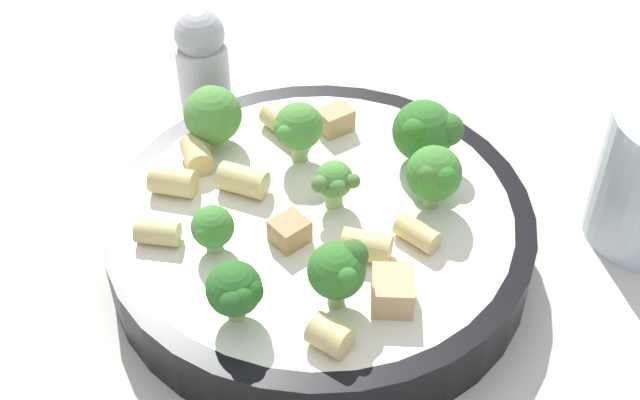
% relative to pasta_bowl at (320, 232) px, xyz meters
% --- Properties ---
extents(ground_plane, '(2.00, 2.00, 0.00)m').
position_rel_pasta_bowl_xyz_m(ground_plane, '(0.00, 0.00, -0.02)').
color(ground_plane, beige).
extents(pasta_bowl, '(0.25, 0.25, 0.04)m').
position_rel_pasta_bowl_xyz_m(pasta_bowl, '(0.00, 0.00, 0.00)').
color(pasta_bowl, black).
rests_on(pasta_bowl, ground_plane).
extents(broccoli_floret_0, '(0.02, 0.02, 0.03)m').
position_rel_pasta_bowl_xyz_m(broccoli_floret_0, '(0.01, -0.00, 0.03)').
color(broccoli_floret_0, '#9EC175').
rests_on(broccoli_floret_0, pasta_bowl).
extents(broccoli_floret_1, '(0.03, 0.03, 0.04)m').
position_rel_pasta_bowl_xyz_m(broccoli_floret_1, '(0.02, 0.04, 0.04)').
color(broccoli_floret_1, '#9EC175').
rests_on(broccoli_floret_1, pasta_bowl).
extents(broccoli_floret_2, '(0.04, 0.04, 0.04)m').
position_rel_pasta_bowl_xyz_m(broccoli_floret_2, '(-0.00, 0.09, 0.04)').
color(broccoli_floret_2, '#9EC175').
rests_on(broccoli_floret_2, pasta_bowl).
extents(broccoli_floret_3, '(0.02, 0.02, 0.03)m').
position_rel_pasta_bowl_xyz_m(broccoli_floret_3, '(-0.06, 0.02, 0.03)').
color(broccoli_floret_3, '#9EC175').
rests_on(broccoli_floret_3, pasta_bowl).
extents(broccoli_floret_4, '(0.03, 0.03, 0.04)m').
position_rel_pasta_bowl_xyz_m(broccoli_floret_4, '(0.05, -0.04, 0.04)').
color(broccoli_floret_4, '#93B766').
rests_on(broccoli_floret_4, pasta_bowl).
extents(broccoli_floret_5, '(0.03, 0.03, 0.04)m').
position_rel_pasta_bowl_xyz_m(broccoli_floret_5, '(-0.04, -0.06, 0.04)').
color(broccoli_floret_5, '#93B766').
rests_on(broccoli_floret_5, pasta_bowl).
extents(broccoli_floret_6, '(0.04, 0.04, 0.04)m').
position_rel_pasta_bowl_xyz_m(broccoli_floret_6, '(0.08, -0.01, 0.04)').
color(broccoli_floret_6, '#9EC175').
rests_on(broccoli_floret_6, pasta_bowl).
extents(broccoli_floret_7, '(0.03, 0.03, 0.04)m').
position_rel_pasta_bowl_xyz_m(broccoli_floret_7, '(-0.08, -0.03, 0.04)').
color(broccoli_floret_7, '#93B766').
rests_on(broccoli_floret_7, pasta_bowl).
extents(rigatoni_0, '(0.03, 0.03, 0.02)m').
position_rel_pasta_bowl_xyz_m(rigatoni_0, '(-0.01, -0.04, 0.02)').
color(rigatoni_0, '#E0C67F').
rests_on(rigatoni_0, pasta_bowl).
extents(rigatoni_1, '(0.02, 0.02, 0.02)m').
position_rel_pasta_bowl_xyz_m(rigatoni_1, '(-0.06, -0.07, 0.02)').
color(rigatoni_1, '#E0C67F').
rests_on(rigatoni_1, pasta_bowl).
extents(rigatoni_2, '(0.03, 0.03, 0.02)m').
position_rel_pasta_bowl_xyz_m(rigatoni_2, '(-0.05, 0.07, 0.02)').
color(rigatoni_2, '#E0C67F').
rests_on(rigatoni_2, pasta_bowl).
extents(rigatoni_3, '(0.03, 0.03, 0.01)m').
position_rel_pasta_bowl_xyz_m(rigatoni_3, '(-0.08, 0.04, 0.02)').
color(rigatoni_3, '#E0C67F').
rests_on(rigatoni_3, pasta_bowl).
extents(rigatoni_4, '(0.02, 0.03, 0.01)m').
position_rel_pasta_bowl_xyz_m(rigatoni_4, '(0.02, -0.05, 0.02)').
color(rigatoni_4, '#E0C67F').
rests_on(rigatoni_4, pasta_bowl).
extents(rigatoni_5, '(0.02, 0.03, 0.02)m').
position_rel_pasta_bowl_xyz_m(rigatoni_5, '(-0.03, 0.08, 0.02)').
color(rigatoni_5, '#E0C67F').
rests_on(rigatoni_5, pasta_bowl).
extents(rigatoni_6, '(0.02, 0.03, 0.02)m').
position_rel_pasta_bowl_xyz_m(rigatoni_6, '(0.03, 0.07, 0.02)').
color(rigatoni_6, '#E0C67F').
rests_on(rigatoni_6, pasta_bowl).
extents(rigatoni_7, '(0.03, 0.03, 0.02)m').
position_rel_pasta_bowl_xyz_m(rigatoni_7, '(-0.02, 0.04, 0.02)').
color(rigatoni_7, '#E0C67F').
rests_on(rigatoni_7, pasta_bowl).
extents(chicken_chunk_0, '(0.02, 0.02, 0.02)m').
position_rel_pasta_bowl_xyz_m(chicken_chunk_0, '(-0.03, -0.01, 0.02)').
color(chicken_chunk_0, tan).
rests_on(chicken_chunk_0, pasta_bowl).
extents(chicken_chunk_1, '(0.03, 0.03, 0.02)m').
position_rel_pasta_bowl_xyz_m(chicken_chunk_1, '(-0.02, -0.08, 0.03)').
color(chicken_chunk_1, tan).
rests_on(chicken_chunk_1, pasta_bowl).
extents(chicken_chunk_2, '(0.02, 0.02, 0.02)m').
position_rel_pasta_bowl_xyz_m(chicken_chunk_2, '(0.06, 0.05, 0.02)').
color(chicken_chunk_2, tan).
rests_on(chicken_chunk_2, pasta_bowl).
extents(pepper_shaker, '(0.04, 0.04, 0.08)m').
position_rel_pasta_bowl_xyz_m(pepper_shaker, '(0.04, 0.17, 0.02)').
color(pepper_shaker, silver).
rests_on(pepper_shaker, ground_plane).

